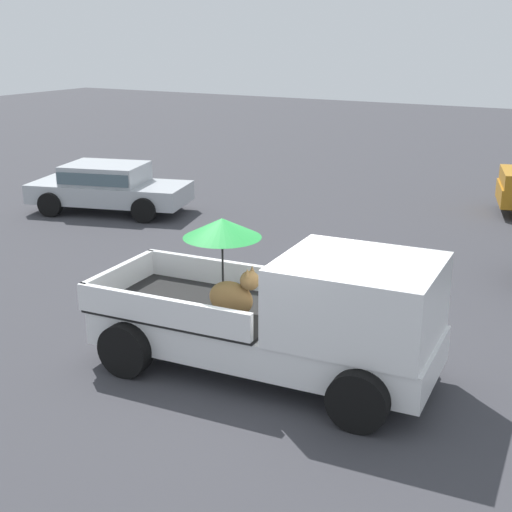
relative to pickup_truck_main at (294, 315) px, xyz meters
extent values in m
plane|color=#38383D|center=(-0.47, -0.03, -0.96)|extent=(80.00, 80.00, 0.00)
cylinder|color=black|center=(1.20, 1.08, -0.56)|extent=(0.82, 0.34, 0.80)
cylinder|color=black|center=(1.35, -0.88, -0.56)|extent=(0.82, 0.34, 0.80)
cylinder|color=black|center=(-2.29, 0.81, -0.56)|extent=(0.82, 0.34, 0.80)
cylinder|color=black|center=(-2.14, -1.14, -0.56)|extent=(0.82, 0.34, 0.80)
cube|color=white|center=(-0.47, -0.03, -0.39)|extent=(5.12, 2.17, 0.50)
cube|color=white|center=(0.93, 0.07, 0.40)|extent=(2.23, 2.01, 1.08)
cube|color=#4C606B|center=(1.92, 0.15, 0.60)|extent=(0.19, 1.72, 0.64)
cube|color=black|center=(-1.62, -0.12, -0.11)|extent=(2.93, 2.05, 0.06)
cube|color=white|center=(-1.69, 0.80, 0.12)|extent=(2.80, 0.31, 0.40)
cube|color=white|center=(-1.55, -1.04, 0.12)|extent=(2.80, 0.31, 0.40)
cube|color=white|center=(-2.96, -0.22, 0.12)|extent=(0.24, 1.84, 0.40)
ellipsoid|color=olive|center=(-0.87, -0.27, 0.18)|extent=(0.70, 0.37, 0.52)
sphere|color=olive|center=(-0.57, -0.25, 0.50)|extent=(0.30, 0.30, 0.28)
cone|color=olive|center=(-0.58, -0.17, 0.64)|extent=(0.10, 0.10, 0.12)
cone|color=olive|center=(-0.57, -0.33, 0.64)|extent=(0.10, 0.10, 0.12)
cylinder|color=black|center=(-1.10, -0.13, 0.49)|extent=(0.03, 0.03, 1.15)
cone|color=#19722D|center=(-1.10, -0.13, 1.16)|extent=(1.21, 1.21, 0.28)
cylinder|color=black|center=(-7.80, 7.57, -0.63)|extent=(0.69, 0.39, 0.66)
cylinder|color=black|center=(-7.32, 5.88, -0.63)|extent=(0.69, 0.39, 0.66)
cylinder|color=black|center=(-10.39, 6.83, -0.63)|extent=(0.69, 0.39, 0.66)
cylinder|color=black|center=(-9.91, 5.14, -0.63)|extent=(0.69, 0.39, 0.66)
cube|color=#ADB2B7|center=(-8.85, 6.36, -0.41)|extent=(4.62, 2.86, 0.52)
cube|color=#ADB2B7|center=(-8.95, 6.33, 0.09)|extent=(2.46, 2.11, 0.56)
cube|color=#4C606B|center=(-8.95, 6.33, 0.09)|extent=(2.42, 2.17, 0.32)
camera|label=1|loc=(4.16, -8.40, 3.85)|focal=50.14mm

